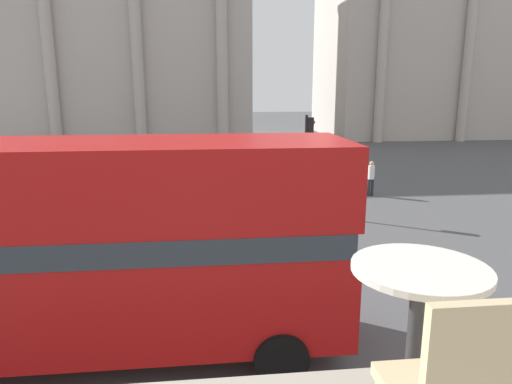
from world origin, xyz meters
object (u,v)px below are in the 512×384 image
car_maroon (285,163)px  plaza_building_left (111,34)px  pedestrian_grey (142,186)px  traffic_light_mid (307,151)px  car_silver (230,157)px  plaza_building_right (469,37)px  double_decker_bus (43,245)px  pedestrian_white (371,176)px  cafe_dining_table (417,307)px

car_maroon → plaza_building_left: bearing=-7.8°
pedestrian_grey → traffic_light_mid: bearing=-89.9°
car_maroon → car_silver: bearing=5.2°
plaza_building_right → traffic_light_mid: 42.07m
double_decker_bus → plaza_building_right: 54.12m
plaza_building_right → pedestrian_white: plaza_building_right is taller
car_maroon → car_silver: same height
plaza_building_left → car_maroon: 24.78m
pedestrian_grey → plaza_building_left: bearing=29.7°
pedestrian_white → double_decker_bus: bearing=-122.8°
car_silver → double_decker_bus: bearing=-9.0°
cafe_dining_table → plaza_building_right: bearing=59.6°
cafe_dining_table → double_decker_bus: bearing=121.0°
double_decker_bus → car_maroon: bearing=74.5°
plaza_building_left → plaza_building_right: plaza_building_right is taller
plaza_building_right → traffic_light_mid: plaza_building_right is taller
double_decker_bus → car_silver: (4.63, 21.85, -1.66)m
double_decker_bus → traffic_light_mid: double_decker_bus is taller
plaza_building_right → traffic_light_mid: bearing=-128.1°
plaza_building_right → car_maroon: plaza_building_right is taller
car_silver → pedestrian_white: bearing=38.5°
plaza_building_right → car_silver: bearing=-143.8°
cafe_dining_table → traffic_light_mid: bearing=79.0°
double_decker_bus → plaza_building_right: plaza_building_right is taller
double_decker_bus → pedestrian_grey: size_ratio=7.08×
double_decker_bus → traffic_light_mid: bearing=60.8°
double_decker_bus → plaza_building_left: size_ratio=0.44×
plaza_building_left → pedestrian_white: (16.60, -24.82, -9.13)m
double_decker_bus → cafe_dining_table: bearing=-52.1°
plaza_building_left → pedestrian_white: plaza_building_left is taller
cafe_dining_table → pedestrian_grey: size_ratio=0.45×
plaza_building_left → cafe_dining_table: bearing=-77.9°
pedestrian_grey → pedestrian_white: bearing=-68.5°
double_decker_bus → plaza_building_left: bearing=105.2°
traffic_light_mid → car_maroon: traffic_light_mid is taller
car_silver → traffic_light_mid: bearing=15.0°
cafe_dining_table → pedestrian_white: 20.93m
car_maroon → car_silver: 4.27m
car_silver → plaza_building_right: bearing=129.2°
plaza_building_right → car_silver: 36.15m
cafe_dining_table → plaza_building_right: (28.68, 48.93, 6.56)m
pedestrian_grey → cafe_dining_table: bearing=-151.1°
traffic_light_mid → car_silver: bearing=102.0°
traffic_light_mid → pedestrian_grey: size_ratio=2.58×
double_decker_bus → pedestrian_white: bearing=56.1°
double_decker_bus → plaza_building_right: (32.65, 42.33, 8.44)m
traffic_light_mid → car_maroon: 9.42m
car_silver → pedestrian_white: 11.09m
pedestrian_grey → car_maroon: bearing=-30.4°
car_maroon → pedestrian_white: 7.00m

